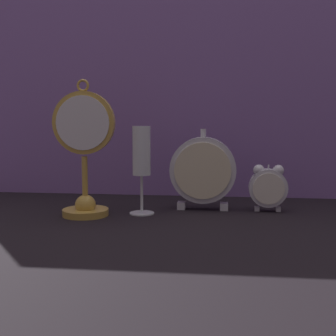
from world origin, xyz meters
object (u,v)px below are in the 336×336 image
alarm_clock_twin_bell (268,186)px  mantel_clock_silver (203,171)px  champagne_flute (142,158)px  pocket_watch_on_stand (84,159)px

alarm_clock_twin_bell → mantel_clock_silver: bearing=178.5°
alarm_clock_twin_bell → champagne_flute: (-0.31, -0.06, 0.07)m
mantel_clock_silver → champagne_flute: 0.17m
champagne_flute → alarm_clock_twin_bell: bearing=11.7°
pocket_watch_on_stand → champagne_flute: (0.13, 0.04, 0.00)m
pocket_watch_on_stand → mantel_clock_silver: (0.28, 0.10, -0.04)m
alarm_clock_twin_bell → mantel_clock_silver: (-0.16, 0.00, 0.04)m
pocket_watch_on_stand → mantel_clock_silver: 0.30m
mantel_clock_silver → pocket_watch_on_stand: bearing=-159.6°
pocket_watch_on_stand → champagne_flute: bearing=15.1°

